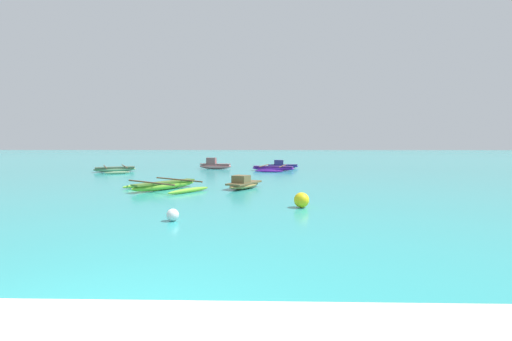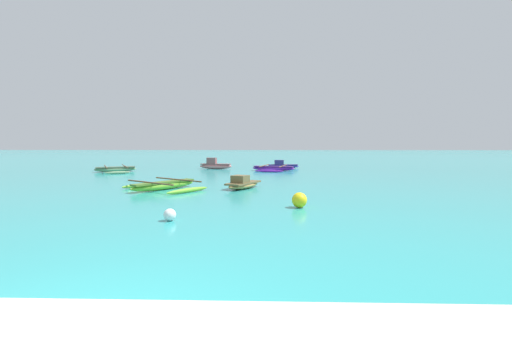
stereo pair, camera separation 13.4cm
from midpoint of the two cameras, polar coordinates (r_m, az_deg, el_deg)
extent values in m
ellipsoid|color=#DE7779|center=(29.39, -6.93, 0.69)|extent=(2.86, 0.98, 0.46)
cube|color=#874E4F|center=(29.38, -6.93, 1.06)|extent=(2.64, 0.92, 0.08)
cube|color=#874E4F|center=(29.47, -7.59, 1.63)|extent=(0.85, 0.59, 0.51)
ellipsoid|color=#73B430|center=(16.59, -15.16, -2.43)|extent=(2.49, 3.22, 0.38)
cube|color=#4C6F27|center=(16.57, -15.17, -1.92)|extent=(2.31, 2.97, 0.08)
cylinder|color=brown|center=(17.07, -13.05, -1.49)|extent=(2.73, 1.96, 0.07)
cylinder|color=brown|center=(16.08, -17.43, -1.94)|extent=(2.73, 1.96, 0.07)
ellipsoid|color=#73B430|center=(17.91, -18.41, -2.30)|extent=(1.52, 2.03, 0.20)
ellipsoid|color=#73B430|center=(15.34, -11.34, -3.25)|extent=(1.52, 2.03, 0.20)
ellipsoid|color=purple|center=(27.43, 2.73, 0.36)|extent=(3.48, 1.35, 0.37)
cube|color=#4F206F|center=(27.42, 2.73, 0.67)|extent=(3.21, 1.27, 0.08)
cylinder|color=brown|center=(27.27, 4.32, 0.76)|extent=(0.79, 3.11, 0.07)
cylinder|color=brown|center=(27.58, 1.16, 0.82)|extent=(0.79, 3.11, 0.07)
ellipsoid|color=purple|center=(28.98, 3.37, 0.40)|extent=(2.24, 0.71, 0.20)
ellipsoid|color=purple|center=(25.88, 2.01, -0.07)|extent=(2.24, 0.71, 0.20)
ellipsoid|color=#453CAD|center=(30.13, 4.33, 0.69)|extent=(2.80, 0.66, 0.35)
cube|color=navy|center=(30.12, 4.33, 0.95)|extent=(2.57, 0.63, 0.08)
cube|color=navy|center=(30.08, 3.68, 1.39)|extent=(0.79, 0.50, 0.39)
ellipsoid|color=#A78748|center=(16.42, -2.20, -2.47)|extent=(1.79, 2.41, 0.31)
cube|color=brown|center=(16.41, -2.20, -2.07)|extent=(1.68, 2.23, 0.08)
cube|color=brown|center=(16.15, -2.73, -1.42)|extent=(0.92, 0.89, 0.34)
ellipsoid|color=gray|center=(28.44, -22.56, 0.19)|extent=(3.06, 2.10, 0.39)
cube|color=#4C6249|center=(28.43, -22.57, 0.50)|extent=(2.83, 1.95, 0.08)
cylinder|color=brown|center=(28.48, -21.19, 0.67)|extent=(2.09, 3.89, 0.07)
cylinder|color=brown|center=(28.39, -23.96, 0.57)|extent=(2.09, 3.89, 0.07)
ellipsoid|color=gray|center=(30.61, -22.83, 0.28)|extent=(1.63, 0.99, 0.20)
ellipsoid|color=gray|center=(26.28, -22.23, -0.33)|extent=(1.63, 0.99, 0.20)
sphere|color=yellow|center=(11.59, 7.27, -4.90)|extent=(0.51, 0.51, 0.51)
sphere|color=white|center=(9.82, -14.10, -7.18)|extent=(0.34, 0.34, 0.34)
camera|label=1|loc=(0.07, -90.16, -0.01)|focal=24.00mm
camera|label=2|loc=(0.07, 89.84, 0.01)|focal=24.00mm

